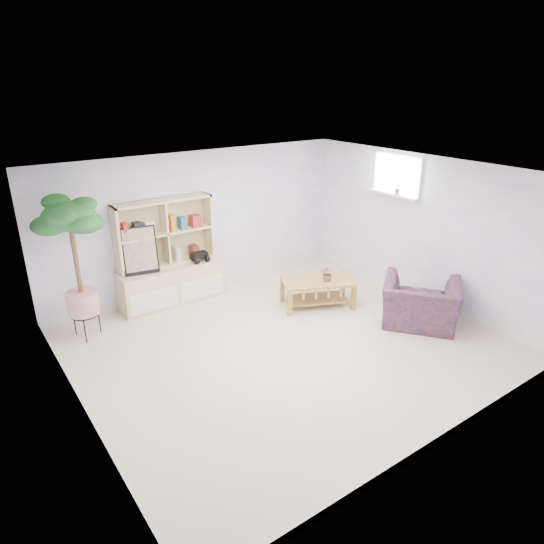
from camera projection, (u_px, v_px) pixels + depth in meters
floor at (286, 345)px, 6.83m from camera, size 5.50×5.00×0.01m
ceiling at (288, 174)px, 5.93m from camera, size 5.50×5.00×0.01m
walls at (287, 265)px, 6.38m from camera, size 5.51×5.01×2.40m
baseboard at (286, 342)px, 6.81m from camera, size 5.50×5.00×0.10m
window at (397, 175)px, 8.00m from camera, size 0.10×0.98×0.68m
window_sill at (393, 195)px, 8.09m from camera, size 0.14×1.00×0.04m
storage_unit at (169, 253)px, 7.83m from camera, size 1.72×0.58×1.72m
poster at (140, 251)px, 7.46m from camera, size 0.55×0.23×0.75m
toy_truck at (200, 256)px, 8.05m from camera, size 0.35×0.24×0.19m
coffee_table at (317, 293)px, 7.92m from camera, size 1.28×1.03×0.46m
table_plant at (328, 273)px, 7.74m from camera, size 0.31×0.30×0.26m
floor_tree at (78, 270)px, 6.66m from camera, size 0.88×0.88×2.08m
armchair at (421, 300)px, 7.24m from camera, size 1.42×1.45×0.81m
sill_plant at (398, 188)px, 7.97m from camera, size 0.14×0.12×0.21m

